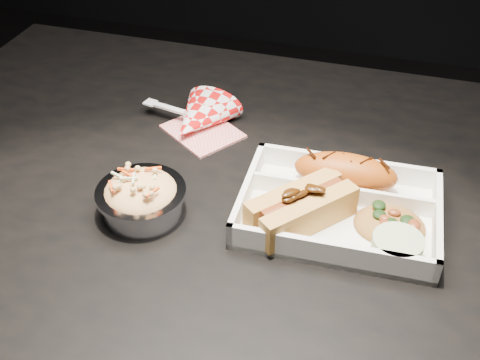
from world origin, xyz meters
name	(u,v)px	position (x,y,z in m)	size (l,w,h in m)	color
dining_table	(260,238)	(0.00, 0.00, 0.66)	(1.20, 0.80, 0.75)	black
food_tray	(338,212)	(0.11, -0.03, 0.76)	(0.26, 0.19, 0.04)	white
fried_pastry	(345,172)	(0.11, 0.03, 0.78)	(0.14, 0.06, 0.05)	#AD4C11
hotdog	(301,206)	(0.06, -0.05, 0.78)	(0.13, 0.14, 0.06)	#C68F43
fried_rice_mound	(391,218)	(0.17, -0.04, 0.77)	(0.09, 0.07, 0.03)	#A66D30
cupcake_liner	(397,248)	(0.19, -0.08, 0.77)	(0.06, 0.06, 0.03)	#B2C595
foil_coleslaw_cup	(141,196)	(-0.14, -0.09, 0.78)	(0.12, 0.12, 0.06)	silver
napkin_fork	(198,119)	(-0.13, 0.12, 0.77)	(0.18, 0.14, 0.10)	red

